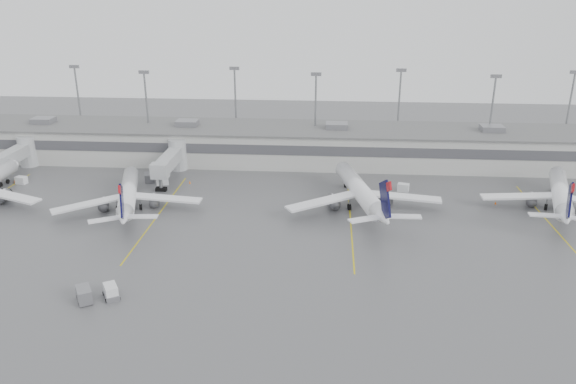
# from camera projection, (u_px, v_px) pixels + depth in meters

# --- Properties ---
(ground) EXTENTS (260.00, 260.00, 0.00)m
(ground) POSITION_uv_depth(u_px,v_px,m) (231.00, 284.00, 79.15)
(ground) COLOR #525255
(ground) RESTS_ON ground
(terminal) EXTENTS (152.00, 17.00, 9.45)m
(terminal) POSITION_uv_depth(u_px,v_px,m) (272.00, 144.00, 131.77)
(terminal) COLOR #B4B4AE
(terminal) RESTS_ON ground
(light_masts) EXTENTS (142.40, 8.00, 20.60)m
(light_masts) POSITION_uv_depth(u_px,v_px,m) (274.00, 106.00, 134.38)
(light_masts) COLOR gray
(light_masts) RESTS_ON ground
(jet_bridge_left) EXTENTS (4.00, 17.20, 7.00)m
(jet_bridge_left) POSITION_uv_depth(u_px,v_px,m) (18.00, 155.00, 124.30)
(jet_bridge_left) COLOR #9EA1A3
(jet_bridge_left) RESTS_ON ground
(jet_bridge_right) EXTENTS (4.00, 17.20, 7.00)m
(jet_bridge_right) POSITION_uv_depth(u_px,v_px,m) (173.00, 158.00, 121.86)
(jet_bridge_right) COLOR #9EA1A3
(jet_bridge_right) RESTS_ON ground
(stand_markings) EXTENTS (105.25, 40.00, 0.01)m
(stand_markings) POSITION_uv_depth(u_px,v_px,m) (253.00, 217.00, 101.54)
(stand_markings) COLOR #CEBA0C
(stand_markings) RESTS_ON ground
(jet_mid_left) EXTENTS (25.97, 29.53, 9.80)m
(jet_mid_left) POSITION_uv_depth(u_px,v_px,m) (128.00, 194.00, 103.79)
(jet_mid_left) COLOR white
(jet_mid_left) RESTS_ON ground
(jet_mid_right) EXTENTS (28.81, 32.67, 10.73)m
(jet_mid_right) POSITION_uv_depth(u_px,v_px,m) (361.00, 191.00, 104.31)
(jet_mid_right) COLOR white
(jet_mid_right) RESTS_ON ground
(jet_far_right) EXTENTS (26.90, 30.62, 10.20)m
(jet_far_right) POSITION_uv_depth(u_px,v_px,m) (561.00, 194.00, 103.35)
(jet_far_right) COLOR white
(jet_far_right) RESTS_ON ground
(baggage_tug) EXTENTS (3.04, 3.43, 1.88)m
(baggage_tug) POSITION_uv_depth(u_px,v_px,m) (111.00, 293.00, 75.46)
(baggage_tug) COLOR silver
(baggage_tug) RESTS_ON ground
(baggage_cart) EXTENTS (3.10, 3.54, 1.98)m
(baggage_cart) POSITION_uv_depth(u_px,v_px,m) (84.00, 295.00, 74.46)
(baggage_cart) COLOR slate
(baggage_cart) RESTS_ON ground
(gse_uld_a) EXTENTS (2.41, 1.84, 1.54)m
(gse_uld_a) POSITION_uv_depth(u_px,v_px,m) (21.00, 180.00, 117.98)
(gse_uld_a) COLOR silver
(gse_uld_a) RESTS_ON ground
(gse_uld_b) EXTENTS (2.86, 2.30, 1.76)m
(gse_uld_b) POSITION_uv_depth(u_px,v_px,m) (162.00, 180.00, 117.55)
(gse_uld_b) COLOR silver
(gse_uld_b) RESTS_ON ground
(gse_uld_c) EXTENTS (2.55, 2.03, 1.58)m
(gse_uld_c) POSITION_uv_depth(u_px,v_px,m) (403.00, 187.00, 113.70)
(gse_uld_c) COLOR silver
(gse_uld_c) RESTS_ON ground
(gse_loader) EXTENTS (2.69, 3.35, 1.82)m
(gse_loader) POSITION_uv_depth(u_px,v_px,m) (149.00, 177.00, 119.14)
(gse_loader) COLOR slate
(gse_loader) RESTS_ON ground
(cone_a) EXTENTS (0.50, 0.50, 0.79)m
(cone_a) POSITION_uv_depth(u_px,v_px,m) (15.00, 181.00, 118.72)
(cone_a) COLOR #FF6205
(cone_a) RESTS_ON ground
(cone_b) EXTENTS (0.39, 0.39, 0.63)m
(cone_b) POSITION_uv_depth(u_px,v_px,m) (190.00, 182.00, 118.18)
(cone_b) COLOR #FF6205
(cone_b) RESTS_ON ground
(cone_c) EXTENTS (0.48, 0.48, 0.77)m
(cone_c) POSITION_uv_depth(u_px,v_px,m) (339.00, 201.00, 107.60)
(cone_c) COLOR #FF6205
(cone_c) RESTS_ON ground
(cone_d) EXTENTS (0.38, 0.38, 0.61)m
(cone_d) POSITION_uv_depth(u_px,v_px,m) (496.00, 203.00, 107.18)
(cone_d) COLOR #FF6205
(cone_d) RESTS_ON ground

